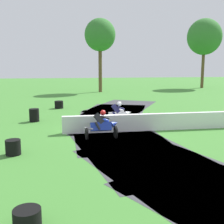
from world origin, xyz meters
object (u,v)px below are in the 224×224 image
tire_stack_near (59,105)px  tire_stack_far (27,218)px  motorcycle_lead_white (118,114)px  tire_stack_mid_b (13,147)px  tire_stack_mid_a (34,115)px  motorcycle_chase_blue (102,125)px

tire_stack_near → tire_stack_far: (-0.15, -17.04, -0.10)m
motorcycle_lead_white → tire_stack_far: size_ratio=2.72×
tire_stack_mid_b → tire_stack_mid_a: bearing=89.5°
tire_stack_mid_b → motorcycle_lead_white: bearing=43.5°
tire_stack_near → tire_stack_mid_b: same height
motorcycle_lead_white → tire_stack_mid_b: motorcycle_lead_white is taller
tire_stack_mid_a → tire_stack_mid_b: tire_stack_mid_a is taller
tire_stack_mid_b → tire_stack_far: tire_stack_mid_b is taller
motorcycle_lead_white → tire_stack_far: (-3.77, -10.00, -0.46)m
motorcycle_lead_white → tire_stack_mid_a: 5.30m
tire_stack_near → tire_stack_far: size_ratio=1.10×
tire_stack_near → tire_stack_far: tire_stack_near is taller
motorcycle_chase_blue → tire_stack_mid_b: size_ratio=2.80×
motorcycle_lead_white → tire_stack_mid_b: size_ratio=2.80×
motorcycle_chase_blue → motorcycle_lead_white: bearing=65.3°
tire_stack_mid_a → tire_stack_near: bearing=75.5°
tire_stack_far → tire_stack_near: bearing=89.5°
tire_stack_mid_b → motorcycle_chase_blue: bearing=28.2°
tire_stack_mid_a → tire_stack_mid_b: bearing=-90.5°
tire_stack_near → tire_stack_mid_a: size_ratio=0.85×
tire_stack_near → tire_stack_mid_b: (-1.39, -11.80, 0.00)m
motorcycle_chase_blue → tire_stack_mid_b: 4.27m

